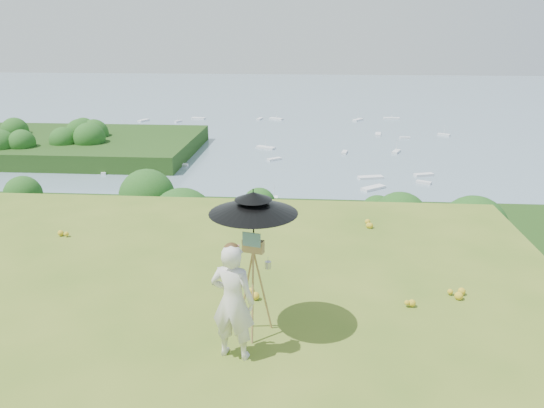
{
  "coord_description": "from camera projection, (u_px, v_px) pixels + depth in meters",
  "views": [
    {
      "loc": [
        2.54,
        -5.76,
        4.14
      ],
      "look_at": [
        1.83,
        3.23,
        1.13
      ],
      "focal_mm": 35.0,
      "sensor_mm": 36.0,
      "label": 1
    }
  ],
  "objects": [
    {
      "name": "forest_slope",
      "position": [
        279.0,
        403.0,
        49.23
      ],
      "size": [
        140.0,
        56.0,
        22.0
      ],
      "primitive_type": "cube",
      "color": "#19380F",
      "rests_on": "bay_water"
    },
    {
      "name": "moored_boats",
      "position": [
        266.0,
        151.0,
        170.78
      ],
      "size": [
        140.0,
        140.0,
        0.7
      ],
      "primitive_type": null,
      "color": "white",
      "rests_on": "bay_water"
    },
    {
      "name": "bay_water",
      "position": [
        308.0,
        114.0,
        244.67
      ],
      "size": [
        700.0,
        700.0,
        0.0
      ],
      "primitive_type": "plane",
      "color": "#6D8E9C",
      "rests_on": "ground"
    },
    {
      "name": "ground",
      "position": [
        114.0,
        360.0,
        6.95
      ],
      "size": [
        14.0,
        14.0,
        0.0
      ],
      "primitive_type": "plane",
      "color": "#517220",
      "rests_on": "ground"
    },
    {
      "name": "shoreline_tier",
      "position": [
        295.0,
        278.0,
        89.27
      ],
      "size": [
        170.0,
        28.0,
        8.0
      ],
      "primitive_type": "cube",
      "color": "#666252",
      "rests_on": "bay_water"
    },
    {
      "name": "slope_trees",
      "position": [
        280.0,
        266.0,
        44.79
      ],
      "size": [
        110.0,
        50.0,
        6.0
      ],
      "primitive_type": null,
      "color": "#194A16",
      "rests_on": "forest_slope"
    },
    {
      "name": "painter",
      "position": [
        233.0,
        302.0,
        6.8
      ],
      "size": [
        0.65,
        0.5,
        1.6
      ],
      "primitive_type": "imported",
      "rotation": [
        0.0,
        0.0,
        2.93
      ],
      "color": "beige",
      "rests_on": "ground"
    },
    {
      "name": "painter_cap",
      "position": [
        231.0,
        247.0,
        6.56
      ],
      "size": [
        0.26,
        0.29,
        0.1
      ],
      "primitive_type": null,
      "rotation": [
        0.0,
        0.0,
        -0.24
      ],
      "color": "pink",
      "rests_on": "painter"
    },
    {
      "name": "field_easel",
      "position": [
        254.0,
        283.0,
        7.33
      ],
      "size": [
        0.72,
        0.72,
        1.55
      ],
      "primitive_type": null,
      "rotation": [
        0.0,
        0.0,
        -0.26
      ],
      "color": "#A27B44",
      "rests_on": "ground"
    },
    {
      "name": "wildflowers",
      "position": [
        120.0,
        345.0,
        7.16
      ],
      "size": [
        10.0,
        10.5,
        0.12
      ],
      "primitive_type": null,
      "color": "gold",
      "rests_on": "ground"
    },
    {
      "name": "peninsula",
      "position": [
        69.0,
        137.0,
        168.29
      ],
      "size": [
        90.0,
        60.0,
        12.0
      ],
      "primitive_type": null,
      "color": "#19380F",
      "rests_on": "bay_water"
    },
    {
      "name": "sun_umbrella",
      "position": [
        253.0,
        220.0,
        7.07
      ],
      "size": [
        1.35,
        1.35,
        0.86
      ],
      "primitive_type": null,
      "rotation": [
        0.0,
        0.0,
        -0.14
      ],
      "color": "black",
      "rests_on": "field_easel"
    },
    {
      "name": "harbor_town",
      "position": [
        295.0,
        243.0,
        87.21
      ],
      "size": [
        110.0,
        22.0,
        5.0
      ],
      "primitive_type": null,
      "color": "silver",
      "rests_on": "shoreline_tier"
    }
  ]
}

